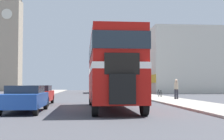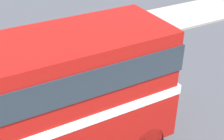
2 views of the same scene
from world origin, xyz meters
name	(u,v)px [view 2 (image 2 of 2)]	position (x,y,z in m)	size (l,w,h in m)	color
sidewalk_left	(4,56)	(-6.75, 0.00, 0.06)	(3.50, 120.00, 0.12)	#A8A093
double_decker_bus	(2,110)	(0.86, -1.28, 2.44)	(2.51, 9.78, 4.09)	#B2140F
car_parked_mid	(87,54)	(-3.86, 3.22, 0.72)	(1.67, 4.21, 1.36)	red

